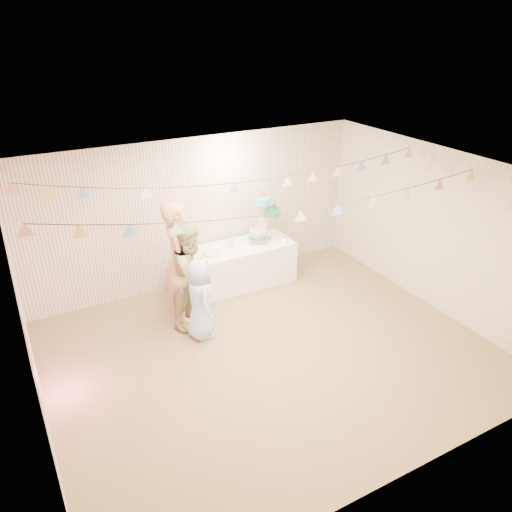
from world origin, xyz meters
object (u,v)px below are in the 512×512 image
person_adult_a (179,261)px  person_child (200,299)px  person_adult_b (192,274)px  cake_stand (264,217)px  table (238,265)px

person_adult_a → person_child: person_adult_a is taller
person_adult_b → person_child: 0.46m
person_adult_b → person_child: bearing=-134.8°
cake_stand → person_adult_b: bearing=-154.4°
cake_stand → person_child: (-1.76, -1.22, -0.54)m
table → cake_stand: size_ratio=2.35×
table → person_adult_a: (-1.26, -0.53, 0.61)m
cake_stand → person_adult_a: size_ratio=0.43×
cake_stand → person_child: cake_stand is taller
table → person_adult_a: person_adult_a is taller
table → person_adult_a: 1.50m
person_adult_a → table: bearing=-49.4°
person_child → person_adult_b: bearing=-2.9°
table → person_child: (-1.21, -1.17, 0.26)m
person_adult_a → person_child: (0.05, -0.64, -0.35)m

